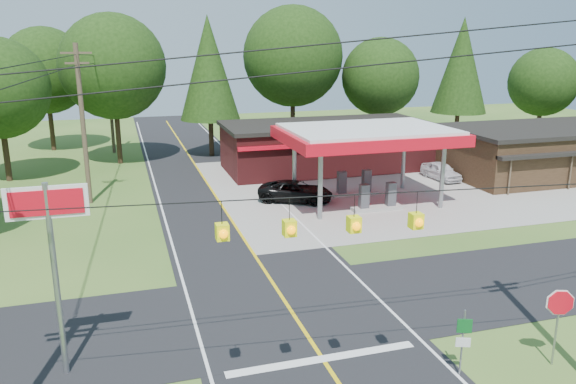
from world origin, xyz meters
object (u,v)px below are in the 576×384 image
object	(u,v)px
big_stop_sign	(51,237)
gas_canopy	(367,137)
octagonal_stop_sign	(560,309)
suv_car	(296,192)
sedan_car	(441,171)

from	to	relation	value
big_stop_sign	gas_canopy	bearing A→B (deg)	41.44
octagonal_stop_sign	big_stop_sign	bearing A→B (deg)	165.05
suv_car	octagonal_stop_sign	xyz separation A→B (m)	(2.23, -20.51, 1.32)
suv_car	sedan_car	world-z (taller)	suv_car
suv_car	sedan_car	xyz separation A→B (m)	(12.23, 2.50, -0.02)
gas_canopy	octagonal_stop_sign	world-z (taller)	gas_canopy
gas_canopy	big_stop_sign	world-z (taller)	big_stop_sign
gas_canopy	big_stop_sign	xyz separation A→B (m)	(-17.00, -15.01, 0.27)
gas_canopy	sedan_car	xyz separation A→B (m)	(8.00, 4.00, -3.63)
suv_car	octagonal_stop_sign	size ratio (longest dim) A/B	1.80
sedan_car	octagonal_stop_sign	bearing A→B (deg)	-116.84
gas_canopy	suv_car	distance (m)	5.76
suv_car	gas_canopy	bearing A→B (deg)	-81.81
sedan_car	big_stop_sign	bearing A→B (deg)	-146.10
suv_car	big_stop_sign	xyz separation A→B (m)	(-12.77, -16.51, 3.88)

